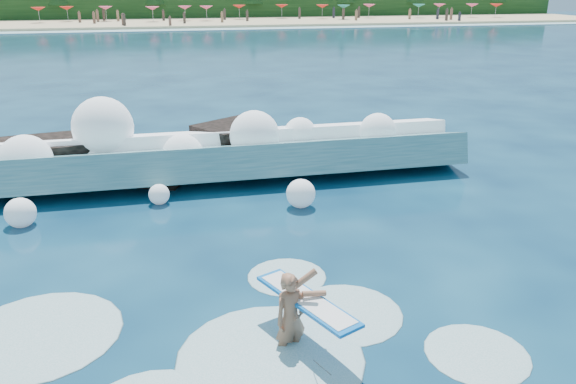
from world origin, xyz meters
name	(u,v)px	position (x,y,z in m)	size (l,w,h in m)	color
ground	(237,289)	(0.00, 0.00, 0.00)	(200.00, 200.00, 0.00)	#07223E
beach	(163,23)	(0.00, 78.00, 0.20)	(140.00, 20.00, 0.40)	tan
wet_band	(165,30)	(0.00, 67.00, 0.04)	(140.00, 5.00, 0.08)	silver
treeline	(161,4)	(0.00, 88.00, 2.50)	(140.00, 4.00, 5.00)	black
breaking_wave	(146,162)	(-1.76, 7.10, 0.59)	(19.71, 3.00, 1.70)	teal
rock_cluster	(139,158)	(-2.00, 7.87, 0.50)	(8.63, 3.67, 1.57)	black
surfer_with_board	(294,314)	(0.69, -2.04, 0.60)	(1.35, 2.82, 1.61)	#9F664A
wave_spray	(132,143)	(-2.11, 7.05, 1.22)	(15.28, 5.11, 2.55)	white
surf_foam	(214,345)	(-0.62, -1.75, 0.00)	(9.37, 5.35, 0.15)	silver
beach_umbrellas	(162,8)	(0.01, 80.13, 2.25)	(111.51, 6.58, 0.50)	#13776E
beachgoers	(216,17)	(7.38, 74.40, 1.08)	(97.67, 13.96, 1.93)	#3F332D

